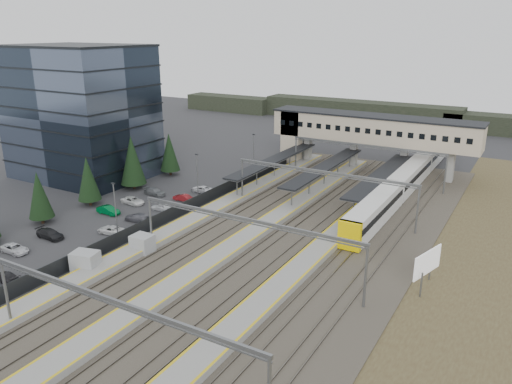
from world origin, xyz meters
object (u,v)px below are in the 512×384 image
Objects in this scene: relay_cabin_far at (142,244)px; billboard at (427,264)px; office_building at (81,112)px; footbridge at (359,130)px; relay_cabin_near at (86,262)px; train at (410,176)px.

billboard is at bearing 14.64° from relay_cabin_far.
footbridge is (43.70, 30.00, -4.26)m from office_building.
billboard reaches higher than relay_cabin_near.
train reaches higher than relay_cabin_near.
office_building reaches higher than relay_cabin_far.
relay_cabin_near is 38.56m from billboard.
train is at bearing 22.19° from office_building.
office_building reaches higher than relay_cabin_near.
relay_cabin_far is 52.70m from footbridge.
relay_cabin_far is at bearing 72.94° from relay_cabin_near.
train is (24.66, 51.31, 0.91)m from relay_cabin_near.
billboard reaches higher than relay_cabin_far.
footbridge is (10.15, 51.27, 6.74)m from relay_cabin_far.
billboard is at bearing -73.57° from train.
relay_cabin_far is at bearing -32.37° from office_building.
billboard is at bearing -10.79° from office_building.
relay_cabin_near is at bearing -101.94° from footbridge.
billboard is at bearing 24.21° from relay_cabin_near.
relay_cabin_far is 49.50m from train.
train is at bearing -30.21° from footbridge.
footbridge is at bearing 149.79° from train.
train is 37.03m from billboard.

